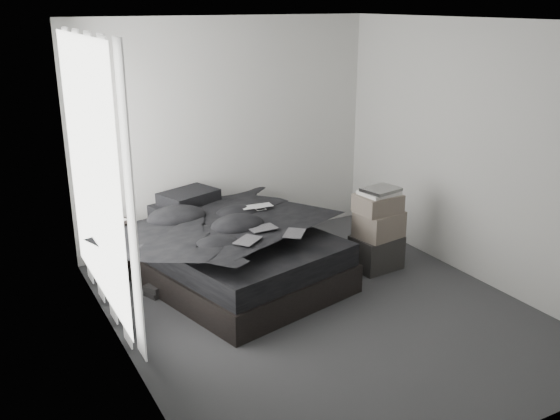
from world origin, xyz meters
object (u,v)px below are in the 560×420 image
side_stand (114,252)px  box_lower (376,252)px  laptop (258,201)px  bed (233,268)px

side_stand → box_lower: size_ratio=1.32×
laptop → box_lower: (1.13, -0.56, -0.59)m
side_stand → box_lower: side_stand is taller
side_stand → bed: bearing=-28.3°
side_stand → box_lower: (2.56, -0.99, -0.14)m
bed → box_lower: (1.49, -0.42, 0.04)m
laptop → side_stand: laptop is taller
bed → laptop: bearing=7.5°
bed → laptop: size_ratio=6.24×
bed → side_stand: size_ratio=3.26×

